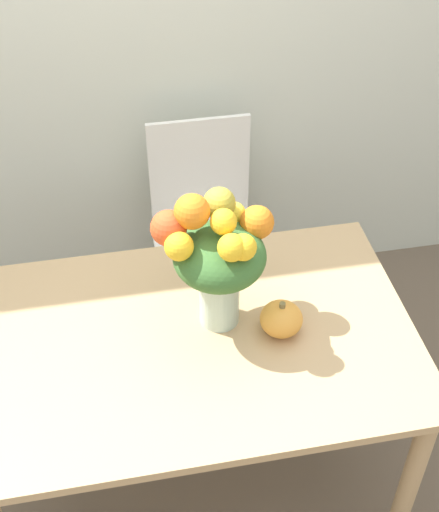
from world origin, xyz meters
The scene contains 5 objects.
ground_plane centered at (0.00, 0.00, 0.00)m, with size 12.00×12.00×0.00m, color brown.
dining_table centered at (0.00, 0.00, 0.65)m, with size 1.31×0.85×0.75m.
flower_vase centered at (0.09, 0.07, 1.00)m, with size 0.35×0.29×0.45m.
pumpkin centered at (0.26, -0.02, 0.80)m, with size 0.13×0.13×0.12m.
dining_chair_near_window centered at (0.17, 0.78, 0.49)m, with size 0.42×0.42×0.94m.
Camera 1 is at (-0.19, -1.40, 2.32)m, focal length 50.00 mm.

